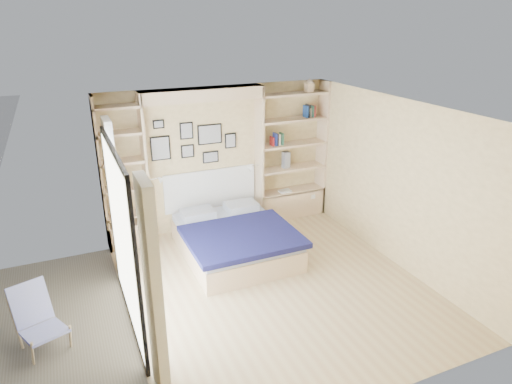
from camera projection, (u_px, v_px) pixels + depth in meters
name	position (u px, v px, depth m)	size (l,w,h in m)	color
ground	(274.00, 285.00, 6.46)	(4.50, 4.50, 0.00)	tan
room_shell	(211.00, 184.00, 7.23)	(4.50, 4.50, 4.50)	#E6C98A
bed	(234.00, 238.00, 7.24)	(1.66, 2.18, 1.07)	beige
photo_gallery	(193.00, 142.00, 7.61)	(1.48, 0.02, 0.82)	black
reading_lamps	(207.00, 173.00, 7.66)	(1.92, 0.12, 0.15)	silver
shelf_decor	(277.00, 131.00, 8.01)	(3.48, 0.23, 2.03)	#A51E1E
deck_chair	(38.00, 318.00, 5.20)	(0.66, 0.83, 0.73)	tan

